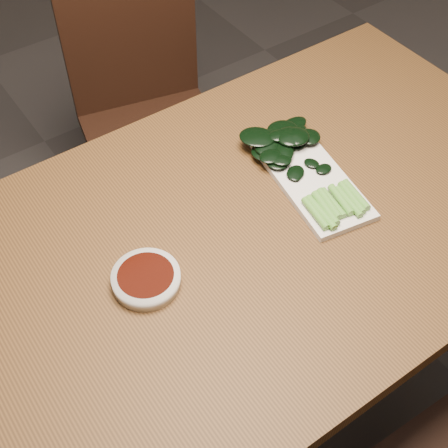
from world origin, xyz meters
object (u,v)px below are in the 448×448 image
Objects in this scene: chair_far at (147,110)px; sauce_bowl at (146,279)px; table at (246,250)px; serving_plate at (309,176)px; gai_lan at (293,155)px.

chair_far is 0.87m from sauce_bowl.
table is 0.76m from chair_far.
serving_plate is at bearing -75.19° from chair_far.
chair_far is 2.63× the size of serving_plate.
sauce_bowl is at bearing -167.47° from gai_lan.
table is 11.31× the size of sauce_bowl.
sauce_bowl is 0.37× the size of serving_plate.
table is at bearing -89.71° from chair_far.
gai_lan is at bearing 12.53° from sauce_bowl.
table is at bearing -169.50° from serving_plate.
chair_far is 0.73m from serving_plate.
gai_lan reaches higher than sauce_bowl.
serving_plate is at bearing -89.66° from gai_lan.
sauce_bowl is at bearing -174.68° from serving_plate.
chair_far is 7.19× the size of sauce_bowl.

